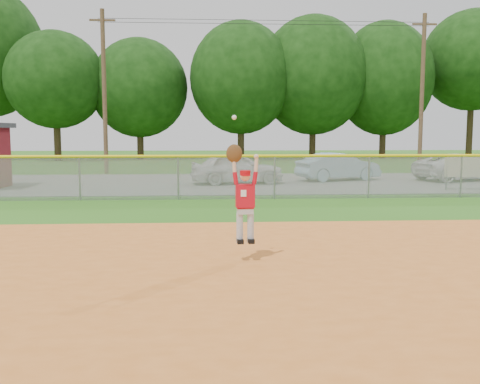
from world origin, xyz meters
name	(u,v)px	position (x,y,z in m)	size (l,w,h in m)	color
ground	(351,275)	(0.00, 0.00, 0.00)	(120.00, 120.00, 0.00)	#2A5F15
clay_infield	(425,347)	(0.00, -3.00, 0.02)	(24.00, 16.00, 0.04)	#CB6A24
parking_strip	(258,182)	(0.00, 16.00, 0.01)	(44.00, 10.00, 0.03)	slate
car_white_a	(237,168)	(-1.01, 15.34, 0.73)	(1.65, 4.10, 1.40)	silver
car_blue	(338,167)	(3.90, 16.71, 0.69)	(1.39, 3.98, 1.31)	#86AFC7
car_white_b	(462,167)	(9.81, 16.37, 0.67)	(2.12, 4.59, 1.28)	white
sponsor_sign	(465,167)	(7.89, 12.17, 0.96)	(1.64, 0.18, 1.46)	gray
outfield_fence	(275,174)	(0.00, 10.00, 0.88)	(40.06, 0.10, 1.55)	gray
power_lines	(266,90)	(1.00, 22.00, 4.68)	(19.40, 0.24, 9.00)	#4C3823
tree_line	(245,71)	(0.96, 37.90, 7.53)	(62.37, 13.00, 14.43)	#422D1C
ballplayer	(244,194)	(-1.69, 0.94, 1.23)	(0.58, 0.26, 2.25)	silver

